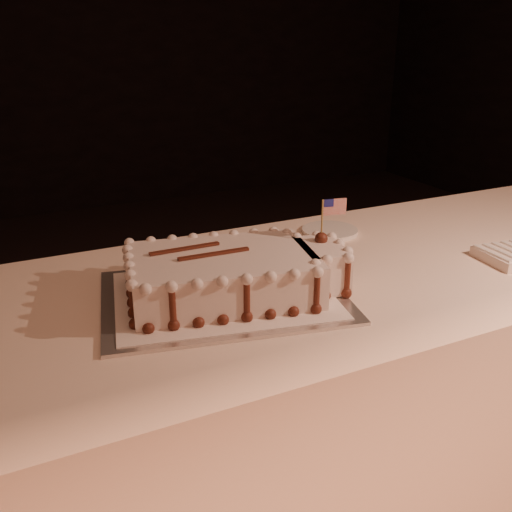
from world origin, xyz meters
name	(u,v)px	position (x,y,z in m)	size (l,w,h in m)	color
banquet_table	(292,407)	(0.00, 0.60, 0.38)	(2.40, 0.80, 0.75)	#FFDFC5
cake_board	(224,297)	(-0.20, 0.57, 0.75)	(0.53, 0.39, 0.01)	beige
doily	(223,295)	(-0.20, 0.57, 0.76)	(0.47, 0.36, 0.00)	white
sheet_cake	(236,273)	(-0.17, 0.56, 0.81)	(0.52, 0.36, 0.20)	silver
side_plate	(330,231)	(0.25, 0.84, 0.76)	(0.16, 0.16, 0.01)	white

